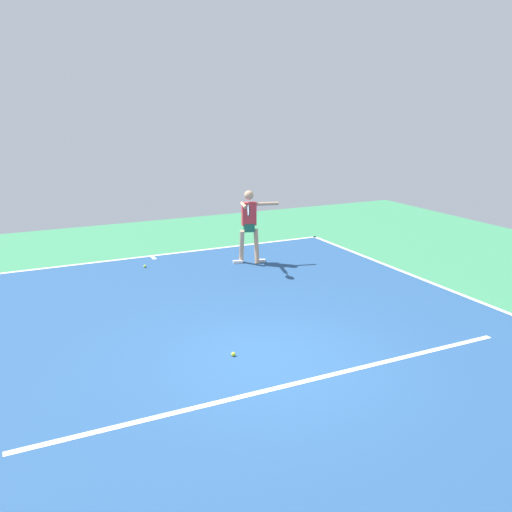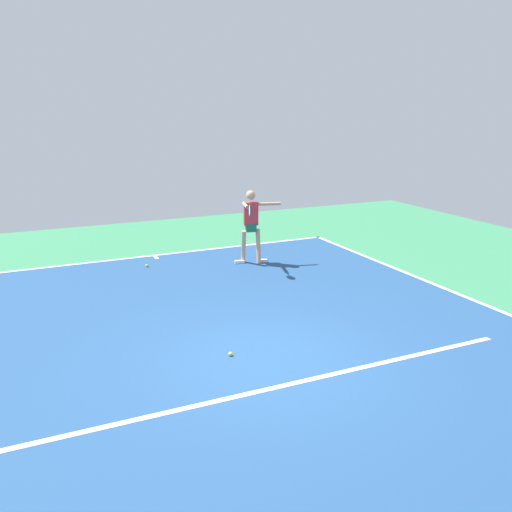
# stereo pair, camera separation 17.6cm
# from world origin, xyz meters

# --- Properties ---
(ground_plane) EXTENTS (22.06, 22.06, 0.00)m
(ground_plane) POSITION_xyz_m (0.00, 0.00, 0.00)
(ground_plane) COLOR #388456
(court_surface) EXTENTS (9.93, 13.33, 0.00)m
(court_surface) POSITION_xyz_m (0.00, 0.00, 0.00)
(court_surface) COLOR navy
(court_surface) RESTS_ON ground_plane
(court_line_baseline_near) EXTENTS (9.93, 0.10, 0.01)m
(court_line_baseline_near) POSITION_xyz_m (0.00, -6.61, 0.00)
(court_line_baseline_near) COLOR white
(court_line_baseline_near) RESTS_ON ground_plane
(court_line_sideline_left) EXTENTS (0.10, 13.33, 0.01)m
(court_line_sideline_left) POSITION_xyz_m (-4.92, 0.00, 0.00)
(court_line_sideline_left) COLOR white
(court_line_sideline_left) RESTS_ON ground_plane
(court_line_service) EXTENTS (7.45, 0.10, 0.01)m
(court_line_service) POSITION_xyz_m (0.00, 0.87, 0.00)
(court_line_service) COLOR white
(court_line_service) RESTS_ON ground_plane
(court_line_centre_mark) EXTENTS (0.10, 0.30, 0.01)m
(court_line_centre_mark) POSITION_xyz_m (0.00, -6.41, 0.00)
(court_line_centre_mark) COLOR white
(court_line_centre_mark) RESTS_ON ground_plane
(tennis_player) EXTENTS (1.16, 1.19, 1.80)m
(tennis_player) POSITION_xyz_m (-2.00, -4.92, 1.04)
(tennis_player) COLOR tan
(tennis_player) RESTS_ON ground_plane
(tennis_ball_near_player) EXTENTS (0.07, 0.07, 0.07)m
(tennis_ball_near_player) POSITION_xyz_m (0.43, -0.31, 0.03)
(tennis_ball_near_player) COLOR yellow
(tennis_ball_near_player) RESTS_ON ground_plane
(tennis_ball_by_sideline) EXTENTS (0.07, 0.07, 0.07)m
(tennis_ball_by_sideline) POSITION_xyz_m (0.42, -5.65, 0.03)
(tennis_ball_by_sideline) COLOR #C6E53D
(tennis_ball_by_sideline) RESTS_ON ground_plane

